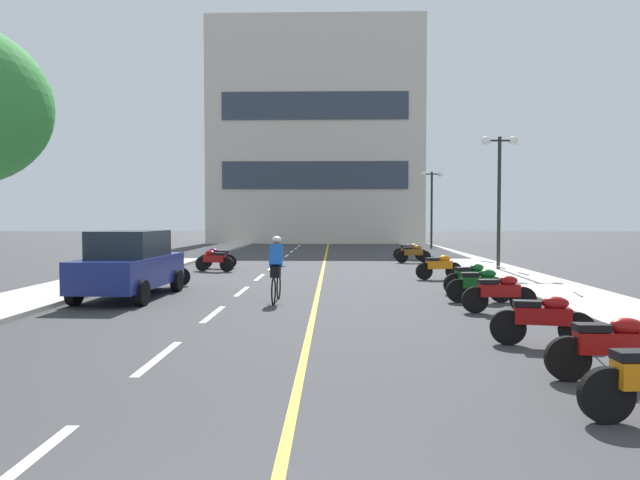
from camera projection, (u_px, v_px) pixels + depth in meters
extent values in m
plane|color=#38383A|center=(317.00, 270.00, 23.76)|extent=(140.00, 140.00, 0.00)
cube|color=#B7B2A8|center=(166.00, 263.00, 26.93)|extent=(2.40, 72.00, 0.12)
cube|color=#B7B2A8|center=(473.00, 263.00, 26.58)|extent=(2.40, 72.00, 0.12)
cube|color=silver|center=(14.00, 473.00, 4.83)|extent=(0.14, 2.20, 0.01)
cube|color=silver|center=(159.00, 357.00, 8.82)|extent=(0.14, 2.20, 0.01)
cube|color=silver|center=(213.00, 314.00, 12.82)|extent=(0.14, 2.20, 0.01)
cube|color=silver|center=(242.00, 291.00, 16.81)|extent=(0.14, 2.20, 0.01)
cube|color=silver|center=(260.00, 277.00, 20.81)|extent=(0.14, 2.20, 0.01)
cube|color=silver|center=(272.00, 268.00, 24.81)|extent=(0.14, 2.20, 0.01)
cube|color=silver|center=(280.00, 261.00, 28.80)|extent=(0.14, 2.20, 0.01)
cube|color=silver|center=(287.00, 256.00, 32.80)|extent=(0.14, 2.20, 0.01)
cube|color=silver|center=(292.00, 252.00, 36.79)|extent=(0.14, 2.20, 0.01)
cube|color=silver|center=(296.00, 248.00, 40.79)|extent=(0.14, 2.20, 0.01)
cube|color=silver|center=(299.00, 246.00, 44.79)|extent=(0.14, 2.20, 0.01)
cube|color=silver|center=(302.00, 243.00, 48.78)|extent=(0.14, 2.20, 0.01)
cube|color=gold|center=(324.00, 264.00, 26.75)|extent=(0.12, 66.00, 0.01)
cube|color=beige|center=(316.00, 135.00, 50.63)|extent=(18.47, 6.48, 19.16)
cube|color=#2D3847|center=(315.00, 175.00, 47.48)|extent=(15.51, 0.10, 2.30)
cube|color=#2D3847|center=(315.00, 105.00, 47.26)|extent=(15.51, 0.10, 2.30)
cylinder|color=black|center=(499.00, 203.00, 22.81)|extent=(0.14, 0.14, 5.28)
cylinder|color=black|center=(500.00, 141.00, 22.71)|extent=(1.10, 0.08, 0.08)
sphere|color=white|center=(486.00, 141.00, 22.73)|extent=(0.36, 0.36, 0.36)
sphere|color=white|center=(514.00, 140.00, 22.70)|extent=(0.36, 0.36, 0.36)
cylinder|color=black|center=(432.00, 210.00, 37.76)|extent=(0.14, 0.14, 5.10)
cylinder|color=black|center=(432.00, 174.00, 37.67)|extent=(1.10, 0.08, 0.08)
sphere|color=white|center=(424.00, 174.00, 37.69)|extent=(0.36, 0.36, 0.36)
sphere|color=white|center=(440.00, 174.00, 37.66)|extent=(0.36, 0.36, 0.36)
cylinder|color=black|center=(121.00, 280.00, 16.89)|extent=(0.24, 0.65, 0.64)
cylinder|color=black|center=(177.00, 281.00, 16.79)|extent=(0.24, 0.65, 0.64)
cylinder|color=black|center=(74.00, 293.00, 14.10)|extent=(0.24, 0.65, 0.64)
cylinder|color=black|center=(142.00, 293.00, 14.00)|extent=(0.24, 0.65, 0.64)
cube|color=navy|center=(130.00, 271.00, 15.43)|extent=(1.85, 4.26, 0.80)
cube|color=#1E2833|center=(130.00, 244.00, 15.40)|extent=(1.64, 2.26, 0.70)
cylinder|color=black|center=(606.00, 395.00, 5.98)|extent=(0.61, 0.14, 0.60)
cube|color=black|center=(635.00, 355.00, 5.98)|extent=(0.46, 0.27, 0.10)
cylinder|color=black|center=(568.00, 359.00, 7.54)|extent=(0.60, 0.12, 0.60)
cube|color=maroon|center=(611.00, 343.00, 7.50)|extent=(0.91, 0.30, 0.28)
ellipsoid|color=maroon|center=(627.00, 326.00, 7.48)|extent=(0.45, 0.25, 0.22)
cube|color=black|center=(592.00, 327.00, 7.51)|extent=(0.45, 0.25, 0.10)
cylinder|color=black|center=(577.00, 330.00, 9.47)|extent=(0.61, 0.21, 0.60)
cylinder|color=black|center=(508.00, 327.00, 9.70)|extent=(0.61, 0.21, 0.60)
cube|color=maroon|center=(542.00, 316.00, 9.58)|extent=(0.94, 0.45, 0.28)
ellipsoid|color=maroon|center=(555.00, 303.00, 9.52)|extent=(0.48, 0.32, 0.22)
cube|color=black|center=(527.00, 303.00, 9.62)|extent=(0.48, 0.32, 0.10)
cylinder|color=silver|center=(578.00, 294.00, 9.44)|extent=(0.14, 0.59, 0.03)
cylinder|color=black|center=(523.00, 300.00, 12.96)|extent=(0.60, 0.12, 0.60)
cylinder|color=black|center=(475.00, 300.00, 12.95)|extent=(0.60, 0.12, 0.60)
cube|color=maroon|center=(499.00, 290.00, 12.95)|extent=(0.91, 0.31, 0.28)
ellipsoid|color=maroon|center=(508.00, 281.00, 12.94)|extent=(0.45, 0.25, 0.22)
cube|color=black|center=(488.00, 282.00, 12.94)|extent=(0.45, 0.25, 0.10)
cylinder|color=silver|center=(523.00, 274.00, 12.94)|extent=(0.05, 0.60, 0.03)
cylinder|color=black|center=(501.00, 291.00, 14.58)|extent=(0.60, 0.11, 0.60)
cylinder|color=black|center=(458.00, 291.00, 14.58)|extent=(0.60, 0.11, 0.60)
cube|color=#0C4C19|center=(480.00, 282.00, 14.57)|extent=(0.91, 0.30, 0.28)
ellipsoid|color=#0C4C19|center=(487.00, 274.00, 14.56)|extent=(0.45, 0.25, 0.22)
cube|color=black|center=(470.00, 274.00, 14.56)|extent=(0.45, 0.25, 0.10)
cylinder|color=silver|center=(501.00, 267.00, 14.56)|extent=(0.04, 0.60, 0.03)
cylinder|color=black|center=(487.00, 283.00, 16.44)|extent=(0.60, 0.29, 0.60)
cylinder|color=black|center=(453.00, 284.00, 16.11)|extent=(0.60, 0.29, 0.60)
cube|color=#0C4C19|center=(471.00, 276.00, 16.27)|extent=(0.94, 0.56, 0.28)
ellipsoid|color=#0C4C19|center=(477.00, 268.00, 16.32)|extent=(0.49, 0.37, 0.22)
cube|color=black|center=(463.00, 269.00, 16.18)|extent=(0.49, 0.37, 0.10)
cylinder|color=silver|center=(487.00, 262.00, 16.42)|extent=(0.22, 0.58, 0.03)
cylinder|color=black|center=(144.00, 278.00, 17.77)|extent=(0.60, 0.28, 0.60)
cylinder|color=black|center=(181.00, 277.00, 18.07)|extent=(0.60, 0.28, 0.60)
cube|color=#0C4C19|center=(163.00, 270.00, 17.91)|extent=(0.94, 0.54, 0.28)
ellipsoid|color=#0C4C19|center=(156.00, 263.00, 17.85)|extent=(0.49, 0.36, 0.22)
cube|color=black|center=(171.00, 264.00, 17.97)|extent=(0.49, 0.36, 0.10)
cylinder|color=silver|center=(144.00, 259.00, 17.74)|extent=(0.21, 0.58, 0.03)
cylinder|color=black|center=(454.00, 271.00, 20.16)|extent=(0.61, 0.22, 0.60)
cylinder|color=black|center=(424.00, 271.00, 19.96)|extent=(0.61, 0.22, 0.60)
cube|color=orange|center=(439.00, 265.00, 20.06)|extent=(0.94, 0.46, 0.28)
ellipsoid|color=orange|center=(444.00, 258.00, 20.08)|extent=(0.48, 0.32, 0.22)
cube|color=black|center=(432.00, 259.00, 20.00)|extent=(0.48, 0.32, 0.10)
cylinder|color=silver|center=(454.00, 254.00, 20.14)|extent=(0.15, 0.59, 0.03)
cylinder|color=black|center=(202.00, 264.00, 23.21)|extent=(0.60, 0.26, 0.60)
cylinder|color=black|center=(227.00, 264.00, 22.88)|extent=(0.60, 0.26, 0.60)
cube|color=maroon|center=(215.00, 259.00, 23.04)|extent=(0.94, 0.52, 0.28)
ellipsoid|color=maroon|center=(210.00, 253.00, 23.09)|extent=(0.49, 0.35, 0.22)
cube|color=black|center=(220.00, 254.00, 22.95)|extent=(0.49, 0.35, 0.10)
cylinder|color=silver|center=(202.00, 249.00, 23.19)|extent=(0.20, 0.58, 0.03)
cylinder|color=black|center=(206.00, 261.00, 24.66)|extent=(0.61, 0.21, 0.60)
cylinder|color=black|center=(230.00, 262.00, 24.44)|extent=(0.61, 0.21, 0.60)
cube|color=#590C59|center=(218.00, 256.00, 24.54)|extent=(0.94, 0.44, 0.28)
ellipsoid|color=#590C59|center=(213.00, 251.00, 24.57)|extent=(0.48, 0.32, 0.22)
cube|color=black|center=(223.00, 252.00, 24.48)|extent=(0.48, 0.32, 0.10)
cylinder|color=silver|center=(206.00, 247.00, 24.64)|extent=(0.14, 0.60, 0.03)
cylinder|color=black|center=(425.00, 257.00, 27.47)|extent=(0.60, 0.13, 0.60)
cylinder|color=black|center=(402.00, 257.00, 27.44)|extent=(0.60, 0.13, 0.60)
cube|color=brown|center=(413.00, 252.00, 27.45)|extent=(0.91, 0.33, 0.28)
ellipsoid|color=brown|center=(417.00, 248.00, 27.45)|extent=(0.45, 0.26, 0.22)
cube|color=black|center=(408.00, 248.00, 27.43)|extent=(0.45, 0.26, 0.10)
cylinder|color=silver|center=(425.00, 244.00, 27.45)|extent=(0.06, 0.60, 0.03)
cylinder|color=black|center=(421.00, 255.00, 29.13)|extent=(0.61, 0.24, 0.60)
cylinder|color=black|center=(399.00, 254.00, 29.41)|extent=(0.61, 0.24, 0.60)
cube|color=brown|center=(410.00, 250.00, 29.26)|extent=(0.94, 0.48, 0.28)
ellipsoid|color=brown|center=(414.00, 246.00, 29.20)|extent=(0.48, 0.33, 0.22)
cube|color=black|center=(405.00, 246.00, 29.32)|extent=(0.48, 0.33, 0.10)
cylinder|color=silver|center=(421.00, 243.00, 29.11)|extent=(0.17, 0.59, 0.03)
torus|color=black|center=(279.00, 286.00, 15.24)|extent=(0.06, 0.72, 0.72)
torus|color=black|center=(274.00, 291.00, 14.19)|extent=(0.06, 0.72, 0.72)
cylinder|color=blue|center=(276.00, 277.00, 14.68)|extent=(0.06, 0.95, 0.04)
cube|color=black|center=(275.00, 269.00, 14.52)|extent=(0.10, 0.20, 0.06)
cylinder|color=blue|center=(278.00, 266.00, 15.12)|extent=(0.42, 0.04, 0.03)
cube|color=black|center=(276.00, 272.00, 14.57)|extent=(0.25, 0.37, 0.28)
cube|color=blue|center=(276.00, 256.00, 14.71)|extent=(0.33, 0.46, 0.61)
sphere|color=#8C6647|center=(277.00, 242.00, 14.82)|extent=(0.20, 0.20, 0.20)
ellipsoid|color=white|center=(277.00, 239.00, 14.82)|extent=(0.24, 0.26, 0.16)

